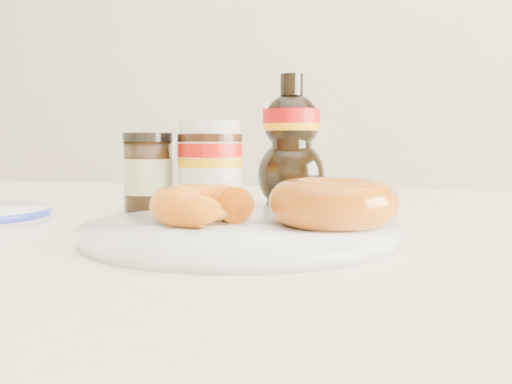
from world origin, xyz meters
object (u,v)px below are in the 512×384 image
(plate, at_px, (240,231))
(syrup_bottle, at_px, (291,141))
(nutella_jar, at_px, (210,163))
(donut_bitten, at_px, (202,205))
(dining_table, at_px, (227,300))
(dark_jar, at_px, (148,173))
(donut_whole, at_px, (333,202))

(plate, bearing_deg, syrup_bottle, 92.03)
(nutella_jar, relative_size, syrup_bottle, 0.64)
(plate, height_order, donut_bitten, donut_bitten)
(dining_table, bearing_deg, dark_jar, 156.43)
(donut_whole, bearing_deg, nutella_jar, 136.62)
(nutella_jar, bearing_deg, donut_whole, -43.38)
(donut_whole, bearing_deg, plate, -170.88)
(dining_table, relative_size, plate, 5.40)
(donut_bitten, relative_size, nutella_jar, 0.84)
(dark_jar, bearing_deg, syrup_bottle, 30.96)
(dining_table, bearing_deg, plate, -65.88)
(plate, xyz_separation_m, donut_whole, (0.08, 0.01, 0.02))
(nutella_jar, height_order, dark_jar, nutella_jar)
(syrup_bottle, bearing_deg, plate, -87.97)
(donut_bitten, bearing_deg, dining_table, 87.93)
(dark_jar, bearing_deg, donut_whole, -31.07)
(donut_bitten, bearing_deg, syrup_bottle, 74.67)
(plate, relative_size, dark_jar, 2.86)
(syrup_bottle, bearing_deg, donut_bitten, -95.31)
(syrup_bottle, bearing_deg, donut_whole, -69.93)
(dining_table, height_order, nutella_jar, nutella_jar)
(donut_whole, xyz_separation_m, syrup_bottle, (-0.08, 0.23, 0.05))
(syrup_bottle, height_order, dark_jar, syrup_bottle)
(donut_whole, bearing_deg, dining_table, 142.99)
(dark_jar, bearing_deg, nutella_jar, 10.03)
(donut_whole, distance_m, nutella_jar, 0.22)
(donut_bitten, height_order, donut_whole, donut_whole)
(dining_table, distance_m, plate, 0.15)
(plate, bearing_deg, nutella_jar, 117.64)
(donut_whole, xyz_separation_m, nutella_jar, (-0.16, 0.15, 0.02))
(nutella_jar, bearing_deg, syrup_bottle, 44.61)
(dining_table, relative_size, donut_whole, 13.36)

